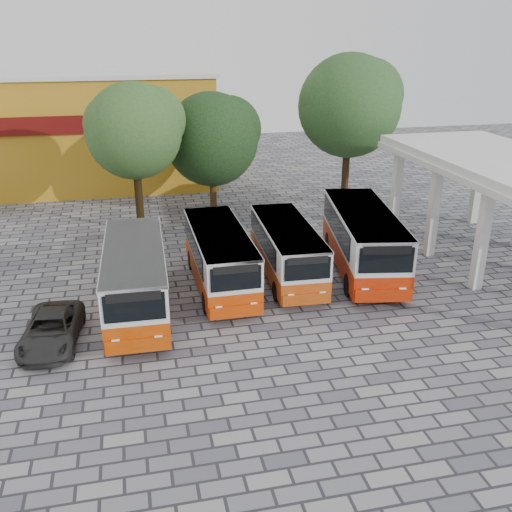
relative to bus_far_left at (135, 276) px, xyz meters
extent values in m
plane|color=#54545F|center=(7.43, -2.85, -1.67)|extent=(90.00, 90.00, 0.00)
cube|color=silver|center=(15.28, 7.65, 0.83)|extent=(0.45, 0.45, 5.00)
cube|color=silver|center=(20.58, 7.65, 0.83)|extent=(0.45, 0.45, 5.00)
cube|color=#B17A15|center=(-3.57, 23.15, 2.33)|extent=(20.00, 10.00, 8.00)
cube|color=#590C0A|center=(-3.57, 18.05, 3.53)|extent=(20.00, 0.20, 1.20)
cube|color=silver|center=(-3.57, 23.15, 6.48)|extent=(20.40, 10.40, 0.30)
cube|color=#B33600|center=(0.00, 0.01, -0.77)|extent=(2.59, 8.00, 1.04)
cube|color=silver|center=(0.00, 0.01, 0.48)|extent=(2.59, 8.00, 1.46)
cube|color=silver|center=(0.00, 0.01, 1.15)|extent=(2.64, 8.00, 0.12)
cube|color=black|center=(-1.21, 0.01, 0.50)|extent=(0.22, 6.55, 1.04)
cube|color=black|center=(1.21, 0.01, 0.50)|extent=(0.22, 6.55, 1.04)
cube|color=black|center=(0.00, -3.98, 0.50)|extent=(2.13, 0.11, 1.04)
cube|color=black|center=(0.00, -3.98, 0.92)|extent=(1.89, 0.11, 0.34)
cylinder|color=black|center=(-1.07, -2.57, -1.17)|extent=(0.28, 0.99, 0.99)
cylinder|color=black|center=(1.07, -2.57, -1.17)|extent=(0.28, 0.99, 0.99)
cylinder|color=black|center=(-1.07, 2.59, -1.17)|extent=(0.28, 0.99, 0.99)
cylinder|color=black|center=(1.07, 2.59, -1.17)|extent=(0.28, 0.99, 0.99)
cube|color=#B93200|center=(3.81, 1.70, -0.81)|extent=(2.33, 7.58, 0.99)
cube|color=silver|center=(3.81, 1.70, 0.38)|extent=(2.33, 7.58, 1.39)
cube|color=silver|center=(3.81, 1.70, 1.02)|extent=(2.38, 7.58, 0.11)
cube|color=black|center=(2.65, 1.70, 0.39)|extent=(0.10, 6.24, 0.99)
cube|color=black|center=(4.96, 1.70, 0.39)|extent=(0.10, 6.24, 0.99)
cube|color=black|center=(3.81, -2.10, 0.39)|extent=(2.03, 0.07, 0.99)
cube|color=black|center=(3.81, -2.10, 0.79)|extent=(1.80, 0.08, 0.32)
cylinder|color=black|center=(2.79, -0.76, -1.19)|extent=(0.26, 0.95, 0.95)
cylinder|color=black|center=(4.83, -0.76, -1.19)|extent=(0.26, 0.95, 0.95)
cylinder|color=black|center=(2.79, 4.16, -1.19)|extent=(0.26, 0.95, 0.95)
cylinder|color=black|center=(4.83, 4.16, -1.19)|extent=(0.26, 0.95, 0.95)
cube|color=#AC3D09|center=(7.08, 2.03, -0.84)|extent=(2.48, 7.35, 0.95)
cube|color=silver|center=(7.08, 2.03, 0.30)|extent=(2.48, 7.35, 1.34)
cube|color=silver|center=(7.08, 2.03, 0.91)|extent=(2.53, 7.36, 0.11)
cube|color=black|center=(5.97, 2.03, 0.31)|extent=(0.30, 5.99, 0.95)
cube|color=black|center=(8.19, 2.03, 0.31)|extent=(0.30, 5.99, 0.95)
cube|color=black|center=(7.08, -1.63, 0.31)|extent=(1.95, 0.13, 0.95)
cube|color=black|center=(7.08, -1.63, 0.70)|extent=(1.73, 0.13, 0.31)
cylinder|color=black|center=(6.10, -0.34, -1.21)|extent=(0.25, 0.91, 0.91)
cylinder|color=black|center=(8.06, -0.34, -1.21)|extent=(0.25, 0.91, 0.91)
cylinder|color=black|center=(6.10, 4.39, -1.21)|extent=(0.25, 0.91, 0.91)
cylinder|color=black|center=(8.06, 4.39, -1.21)|extent=(0.25, 0.91, 0.91)
cube|color=#B21F00|center=(10.89, 1.99, -0.71)|extent=(4.01, 8.78, 1.11)
cube|color=silver|center=(10.89, 1.99, 0.62)|extent=(4.01, 8.78, 1.56)
cube|color=silver|center=(10.89, 1.99, 1.34)|extent=(4.06, 8.79, 0.13)
cube|color=black|center=(9.60, 1.99, 0.64)|extent=(1.30, 6.88, 1.11)
cube|color=black|center=(12.18, 1.99, 0.64)|extent=(1.30, 6.88, 1.11)
cube|color=black|center=(10.89, -2.26, 0.64)|extent=(2.25, 0.46, 1.11)
cube|color=black|center=(10.89, -2.26, 1.09)|extent=(1.99, 0.42, 0.36)
cylinder|color=black|center=(9.75, -0.76, -1.14)|extent=(0.30, 1.06, 1.06)
cylinder|color=black|center=(12.04, -0.76, -1.14)|extent=(0.30, 1.06, 1.06)
cylinder|color=black|center=(9.75, 4.74, -1.14)|extent=(0.30, 1.06, 1.06)
cylinder|color=black|center=(12.04, 4.74, -1.14)|extent=(0.30, 1.06, 1.06)
cylinder|color=black|center=(0.53, 10.49, 0.39)|extent=(0.45, 0.45, 4.12)
sphere|color=#2D511D|center=(0.53, 10.49, 4.21)|extent=(5.37, 5.37, 5.37)
sphere|color=#2D511D|center=(1.60, 10.79, 4.75)|extent=(3.76, 3.76, 3.76)
sphere|color=#2D511D|center=(-0.41, 10.29, 4.62)|extent=(3.49, 3.49, 3.49)
cylinder|color=#482E15|center=(5.26, 13.15, 0.12)|extent=(0.42, 0.42, 3.56)
sphere|color=black|center=(5.26, 13.15, 3.10)|extent=(5.81, 5.81, 5.81)
sphere|color=black|center=(6.42, 13.45, 3.68)|extent=(4.07, 4.07, 4.07)
sphere|color=black|center=(4.24, 12.95, 3.53)|extent=(3.77, 3.77, 3.77)
cylinder|color=#382314|center=(14.40, 13.52, 0.67)|extent=(0.49, 0.49, 4.67)
sphere|color=#22471A|center=(14.40, 13.52, 4.84)|extent=(6.67, 6.67, 6.67)
sphere|color=#22471A|center=(15.73, 13.82, 5.51)|extent=(4.67, 4.67, 4.67)
sphere|color=#22471A|center=(13.23, 13.32, 5.34)|extent=(4.34, 4.34, 4.34)
imported|color=#272727|center=(-3.26, -1.99, -1.07)|extent=(2.35, 4.45, 1.19)
camera|label=1|loc=(0.12, -22.15, 9.50)|focal=40.00mm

